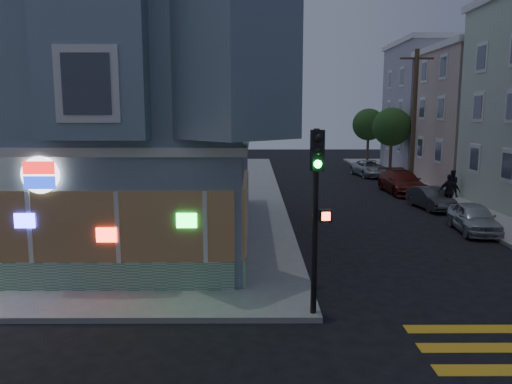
{
  "coord_description": "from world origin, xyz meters",
  "views": [
    {
      "loc": [
        1.32,
        -9.42,
        5.05
      ],
      "look_at": [
        1.41,
        6.84,
        2.46
      ],
      "focal_mm": 35.0,
      "sensor_mm": 36.0,
      "label": 1
    }
  ],
  "objects_px": {
    "parked_car_a": "(474,218)",
    "fire_hydrant": "(447,201)",
    "parked_car_d": "(370,168)",
    "street_tree_far": "(368,125)",
    "parked_car_b": "(431,198)",
    "traffic_signal": "(317,191)",
    "street_tree_near": "(392,127)",
    "pedestrian_b": "(449,192)",
    "pedestrian_a": "(452,183)",
    "parked_car_c": "(402,182)",
    "utility_pole": "(414,117)"
  },
  "relations": [
    {
      "from": "parked_car_a",
      "to": "fire_hydrant",
      "type": "height_order",
      "value": "parked_car_a"
    },
    {
      "from": "parked_car_d",
      "to": "fire_hydrant",
      "type": "height_order",
      "value": "parked_car_d"
    },
    {
      "from": "street_tree_far",
      "to": "parked_car_b",
      "type": "bearing_deg",
      "value": -93.99
    },
    {
      "from": "traffic_signal",
      "to": "street_tree_near",
      "type": "bearing_deg",
      "value": 65.66
    },
    {
      "from": "traffic_signal",
      "to": "fire_hydrant",
      "type": "bearing_deg",
      "value": 52.38
    },
    {
      "from": "parked_car_a",
      "to": "parked_car_d",
      "type": "relative_size",
      "value": 0.8
    },
    {
      "from": "street_tree_near",
      "to": "street_tree_far",
      "type": "bearing_deg",
      "value": 90.0
    },
    {
      "from": "parked_car_b",
      "to": "parked_car_d",
      "type": "xyz_separation_m",
      "value": [
        0.0,
        13.76,
        0.06
      ]
    },
    {
      "from": "street_tree_near",
      "to": "parked_car_d",
      "type": "bearing_deg",
      "value": 170.49
    },
    {
      "from": "street_tree_far",
      "to": "fire_hydrant",
      "type": "bearing_deg",
      "value": -92.32
    },
    {
      "from": "parked_car_a",
      "to": "pedestrian_b",
      "type": "bearing_deg",
      "value": 87.93
    },
    {
      "from": "pedestrian_a",
      "to": "traffic_signal",
      "type": "relative_size",
      "value": 0.35
    },
    {
      "from": "parked_car_a",
      "to": "parked_car_c",
      "type": "xyz_separation_m",
      "value": [
        0.0,
        10.4,
        0.1
      ]
    },
    {
      "from": "street_tree_near",
      "to": "street_tree_far",
      "type": "height_order",
      "value": "same"
    },
    {
      "from": "parked_car_d",
      "to": "parked_car_b",
      "type": "bearing_deg",
      "value": -97.24
    },
    {
      "from": "parked_car_c",
      "to": "street_tree_near",
      "type": "bearing_deg",
      "value": 77.46
    },
    {
      "from": "utility_pole",
      "to": "traffic_signal",
      "type": "xyz_separation_m",
      "value": [
        -9.18,
        -21.81,
        -1.58
      ]
    },
    {
      "from": "utility_pole",
      "to": "pedestrian_a",
      "type": "height_order",
      "value": "utility_pole"
    },
    {
      "from": "street_tree_far",
      "to": "fire_hydrant",
      "type": "relative_size",
      "value": 7.24
    },
    {
      "from": "parked_car_d",
      "to": "parked_car_c",
      "type": "bearing_deg",
      "value": -97.24
    },
    {
      "from": "utility_pole",
      "to": "parked_car_b",
      "type": "distance_m",
      "value": 8.71
    },
    {
      "from": "utility_pole",
      "to": "pedestrian_a",
      "type": "bearing_deg",
      "value": -77.42
    },
    {
      "from": "pedestrian_a",
      "to": "parked_car_b",
      "type": "height_order",
      "value": "pedestrian_a"
    },
    {
      "from": "parked_car_d",
      "to": "traffic_signal",
      "type": "height_order",
      "value": "traffic_signal"
    },
    {
      "from": "parked_car_b",
      "to": "fire_hydrant",
      "type": "relative_size",
      "value": 4.81
    },
    {
      "from": "pedestrian_b",
      "to": "parked_car_d",
      "type": "height_order",
      "value": "pedestrian_b"
    },
    {
      "from": "parked_car_c",
      "to": "traffic_signal",
      "type": "distance_m",
      "value": 21.18
    },
    {
      "from": "street_tree_near",
      "to": "pedestrian_a",
      "type": "distance_m",
      "value": 10.93
    },
    {
      "from": "parked_car_b",
      "to": "traffic_signal",
      "type": "bearing_deg",
      "value": -125.89
    },
    {
      "from": "fire_hydrant",
      "to": "parked_car_a",
      "type": "bearing_deg",
      "value": -97.56
    },
    {
      "from": "pedestrian_a",
      "to": "traffic_signal",
      "type": "height_order",
      "value": "traffic_signal"
    },
    {
      "from": "street_tree_far",
      "to": "parked_car_d",
      "type": "xyz_separation_m",
      "value": [
        -1.5,
        -7.75,
        -3.3
      ]
    },
    {
      "from": "utility_pole",
      "to": "parked_car_b",
      "type": "height_order",
      "value": "utility_pole"
    },
    {
      "from": "street_tree_far",
      "to": "pedestrian_b",
      "type": "relative_size",
      "value": 2.92
    },
    {
      "from": "pedestrian_b",
      "to": "fire_hydrant",
      "type": "relative_size",
      "value": 2.48
    },
    {
      "from": "street_tree_near",
      "to": "parked_car_d",
      "type": "height_order",
      "value": "street_tree_near"
    },
    {
      "from": "street_tree_near",
      "to": "traffic_signal",
      "type": "relative_size",
      "value": 1.17
    },
    {
      "from": "parked_car_a",
      "to": "parked_car_c",
      "type": "bearing_deg",
      "value": 95.9
    },
    {
      "from": "parked_car_b",
      "to": "street_tree_far",
      "type": "bearing_deg",
      "value": 78.98
    },
    {
      "from": "parked_car_a",
      "to": "fire_hydrant",
      "type": "relative_size",
      "value": 5.01
    },
    {
      "from": "street_tree_near",
      "to": "parked_car_a",
      "type": "height_order",
      "value": "street_tree_near"
    },
    {
      "from": "street_tree_far",
      "to": "parked_car_d",
      "type": "relative_size",
      "value": 1.16
    },
    {
      "from": "street_tree_far",
      "to": "utility_pole",
      "type": "bearing_deg",
      "value": -90.82
    },
    {
      "from": "pedestrian_a",
      "to": "parked_car_c",
      "type": "height_order",
      "value": "pedestrian_a"
    },
    {
      "from": "fire_hydrant",
      "to": "street_tree_near",
      "type": "bearing_deg",
      "value": 86.37
    },
    {
      "from": "parked_car_c",
      "to": "pedestrian_a",
      "type": "bearing_deg",
      "value": -45.61
    },
    {
      "from": "pedestrian_b",
      "to": "traffic_signal",
      "type": "height_order",
      "value": "traffic_signal"
    },
    {
      "from": "parked_car_c",
      "to": "pedestrian_b",
      "type": "bearing_deg",
      "value": -86.7
    },
    {
      "from": "pedestrian_a",
      "to": "parked_car_a",
      "type": "distance_m",
      "value": 8.55
    },
    {
      "from": "utility_pole",
      "to": "parked_car_a",
      "type": "distance_m",
      "value": 13.44
    }
  ]
}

